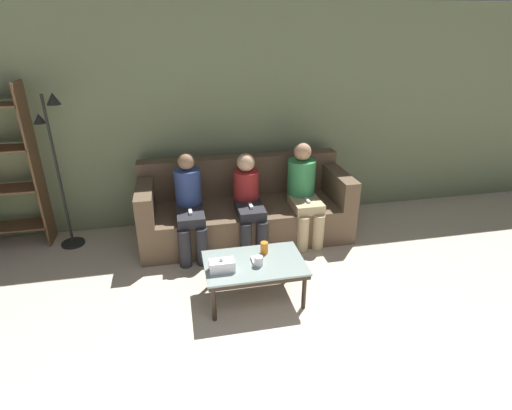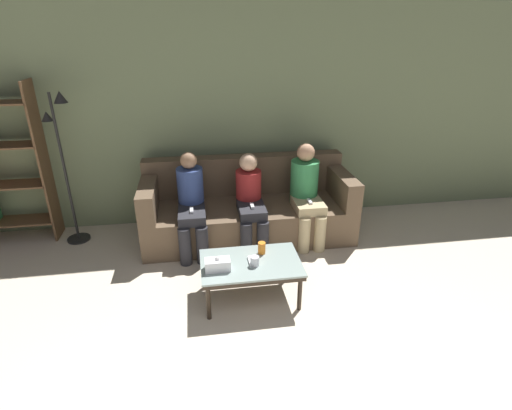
% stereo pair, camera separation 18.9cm
% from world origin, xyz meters
% --- Properties ---
extents(wall_back, '(12.00, 0.06, 2.60)m').
position_xyz_m(wall_back, '(0.00, 3.94, 1.30)').
color(wall_back, '#707F5B').
rests_on(wall_back, ground_plane).
extents(couch, '(2.41, 0.93, 0.89)m').
position_xyz_m(couch, '(0.00, 3.41, 0.32)').
color(couch, brown).
rests_on(couch, ground_plane).
extents(coffee_table, '(0.90, 0.58, 0.38)m').
position_xyz_m(coffee_table, '(-0.14, 2.15, 0.34)').
color(coffee_table, '#8C9E99').
rests_on(coffee_table, ground_plane).
extents(cup_near_left, '(0.08, 0.08, 0.09)m').
position_xyz_m(cup_near_left, '(-0.11, 2.09, 0.43)').
color(cup_near_left, silver).
rests_on(cup_near_left, coffee_table).
extents(cup_near_right, '(0.07, 0.07, 0.11)m').
position_xyz_m(cup_near_right, '(-0.02, 2.29, 0.44)').
color(cup_near_right, orange).
rests_on(cup_near_right, coffee_table).
extents(tissue_box, '(0.22, 0.12, 0.13)m').
position_xyz_m(tissue_box, '(-0.44, 2.07, 0.44)').
color(tissue_box, white).
rests_on(tissue_box, coffee_table).
extents(game_remote, '(0.04, 0.15, 0.02)m').
position_xyz_m(game_remote, '(-0.14, 2.15, 0.39)').
color(game_remote, white).
rests_on(game_remote, coffee_table).
extents(standing_lamp, '(0.31, 0.26, 1.72)m').
position_xyz_m(standing_lamp, '(-1.99, 3.56, 1.06)').
color(standing_lamp, black).
rests_on(standing_lamp, ground_plane).
extents(seated_person_left_end, '(0.31, 0.67, 1.09)m').
position_xyz_m(seated_person_left_end, '(-0.65, 3.16, 0.57)').
color(seated_person_left_end, '#28282D').
rests_on(seated_person_left_end, ground_plane).
extents(seated_person_mid_left, '(0.31, 0.66, 1.05)m').
position_xyz_m(seated_person_mid_left, '(0.00, 3.16, 0.55)').
color(seated_person_mid_left, '#28282D').
rests_on(seated_person_mid_left, ground_plane).
extents(seated_person_mid_right, '(0.32, 0.64, 1.13)m').
position_xyz_m(seated_person_mid_right, '(0.65, 3.19, 0.60)').
color(seated_person_mid_right, tan).
rests_on(seated_person_mid_right, ground_plane).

